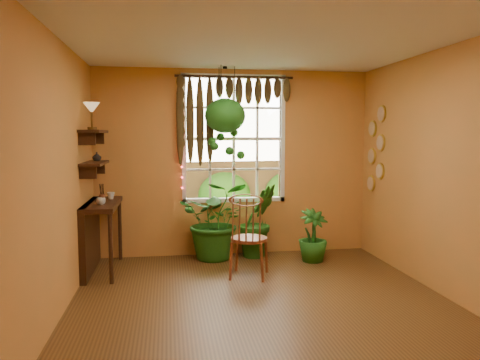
% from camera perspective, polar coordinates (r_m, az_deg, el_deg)
% --- Properties ---
extents(floor, '(4.50, 4.50, 0.00)m').
position_cam_1_polar(floor, '(4.94, 3.11, -15.30)').
color(floor, brown).
rests_on(floor, ground).
extents(ceiling, '(4.50, 4.50, 0.00)m').
position_cam_1_polar(ceiling, '(4.72, 3.29, 17.07)').
color(ceiling, silver).
rests_on(ceiling, wall_back).
extents(wall_back, '(4.00, 0.00, 4.00)m').
position_cam_1_polar(wall_back, '(6.85, -0.73, 2.11)').
color(wall_back, '#BE8441').
rests_on(wall_back, floor).
extents(wall_left, '(0.00, 4.50, 4.50)m').
position_cam_1_polar(wall_left, '(4.65, -21.67, 0.14)').
color(wall_left, '#BE8441').
rests_on(wall_left, floor).
extents(wall_right, '(0.00, 4.50, 4.50)m').
position_cam_1_polar(wall_right, '(5.42, 24.36, 0.74)').
color(wall_right, '#BE8441').
rests_on(wall_right, floor).
extents(window, '(1.52, 0.10, 1.86)m').
position_cam_1_polar(window, '(6.87, -0.77, 5.04)').
color(window, white).
rests_on(window, wall_back).
extents(valance_vine, '(1.70, 0.12, 1.10)m').
position_cam_1_polar(valance_vine, '(6.76, -1.36, 9.93)').
color(valance_vine, '#351D0E').
rests_on(valance_vine, window).
extents(string_lights, '(0.03, 0.03, 1.54)m').
position_cam_1_polar(string_lights, '(6.71, -7.13, 5.42)').
color(string_lights, '#FF2633').
rests_on(string_lights, window).
extents(wall_plates, '(0.04, 0.32, 1.10)m').
position_cam_1_polar(wall_plates, '(6.96, 16.21, 3.60)').
color(wall_plates, beige).
rests_on(wall_plates, wall_right).
extents(counter_ledge, '(0.40, 1.20, 0.90)m').
position_cam_1_polar(counter_ledge, '(6.30, -17.38, -5.75)').
color(counter_ledge, '#351D0E').
rests_on(counter_ledge, floor).
extents(shelf_lower, '(0.25, 0.90, 0.04)m').
position_cam_1_polar(shelf_lower, '(6.19, -17.29, 1.97)').
color(shelf_lower, '#351D0E').
rests_on(shelf_lower, wall_left).
extents(shelf_upper, '(0.25, 0.90, 0.04)m').
position_cam_1_polar(shelf_upper, '(6.18, -17.40, 5.67)').
color(shelf_upper, '#351D0E').
rests_on(shelf_upper, wall_left).
extents(backyard, '(14.00, 10.00, 12.00)m').
position_cam_1_polar(backyard, '(11.46, -2.82, 3.12)').
color(backyard, '#255518').
rests_on(backyard, ground).
extents(windsor_chair, '(0.58, 0.59, 1.21)m').
position_cam_1_polar(windsor_chair, '(5.83, 1.05, -8.44)').
color(windsor_chair, maroon).
rests_on(windsor_chair, floor).
extents(potted_plant_left, '(1.11, 1.00, 1.12)m').
position_cam_1_polar(potted_plant_left, '(6.64, -2.88, -4.89)').
color(potted_plant_left, '#174E14').
rests_on(potted_plant_left, floor).
extents(potted_plant_mid, '(0.69, 0.62, 1.05)m').
position_cam_1_polar(potted_plant_mid, '(6.77, 2.16, -4.96)').
color(potted_plant_mid, '#174E14').
rests_on(potted_plant_mid, floor).
extents(potted_plant_right, '(0.51, 0.51, 0.73)m').
position_cam_1_polar(potted_plant_right, '(6.62, 8.86, -6.70)').
color(potted_plant_right, '#174E14').
rests_on(potted_plant_right, floor).
extents(hanging_basket, '(0.57, 0.57, 1.31)m').
position_cam_1_polar(hanging_basket, '(6.56, -1.83, 7.20)').
color(hanging_basket, black).
rests_on(hanging_basket, ceiling).
extents(cup_a, '(0.14, 0.14, 0.09)m').
position_cam_1_polar(cup_a, '(5.99, -16.60, -2.50)').
color(cup_a, silver).
rests_on(cup_a, counter_ledge).
extents(cup_b, '(0.13, 0.13, 0.09)m').
position_cam_1_polar(cup_b, '(6.49, -15.47, -1.85)').
color(cup_b, beige).
rests_on(cup_b, counter_ledge).
extents(brush_jar, '(0.08, 0.08, 0.29)m').
position_cam_1_polar(brush_jar, '(6.25, -16.47, -1.52)').
color(brush_jar, brown).
rests_on(brush_jar, counter_ledge).
extents(shelf_vase, '(0.14, 0.14, 0.12)m').
position_cam_1_polar(shelf_vase, '(6.35, -17.05, 2.75)').
color(shelf_vase, '#B2AD99').
rests_on(shelf_vase, shelf_lower).
extents(tiffany_lamp, '(0.20, 0.20, 0.33)m').
position_cam_1_polar(tiffany_lamp, '(5.97, -17.64, 8.18)').
color(tiffany_lamp, brown).
rests_on(tiffany_lamp, shelf_upper).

